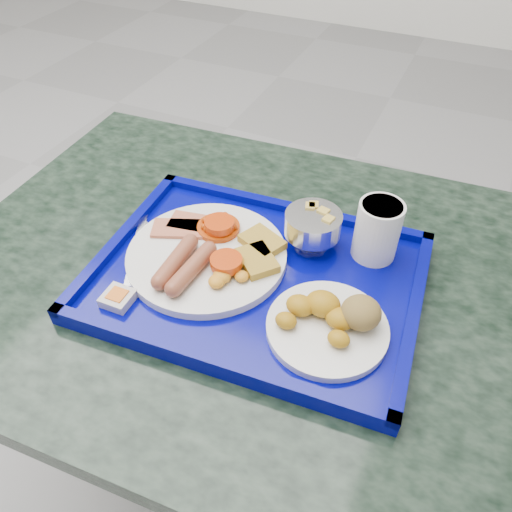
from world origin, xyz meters
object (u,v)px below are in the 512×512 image
at_px(tray, 256,278).
at_px(bread_plate, 332,320).
at_px(juice_cup, 378,229).
at_px(main_plate, 210,254).
at_px(fruit_bowl, 313,225).
at_px(table, 281,346).

relative_size(tray, bread_plate, 3.06).
bearing_deg(juice_cup, main_plate, -152.09).
xyz_separation_m(main_plate, fruit_bowl, (0.13, 0.10, 0.03)).
height_order(tray, fruit_bowl, fruit_bowl).
relative_size(table, fruit_bowl, 12.71).
bearing_deg(bread_plate, juice_cup, 85.79).
bearing_deg(fruit_bowl, bread_plate, -61.31).
distance_m(main_plate, juice_cup, 0.26).
bearing_deg(main_plate, tray, -0.58).
bearing_deg(bread_plate, table, 141.09).
relative_size(table, main_plate, 4.57).
height_order(tray, juice_cup, juice_cup).
distance_m(tray, bread_plate, 0.15).
bearing_deg(tray, bread_plate, -20.44).
bearing_deg(tray, juice_cup, 39.17).
bearing_deg(table, bread_plate, -38.91).
bearing_deg(juice_cup, bread_plate, -94.21).
bearing_deg(main_plate, bread_plate, -13.50).
distance_m(tray, main_plate, 0.08).
xyz_separation_m(table, juice_cup, (0.11, 0.09, 0.25)).
bearing_deg(table, main_plate, -166.23).
distance_m(table, bread_plate, 0.25).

